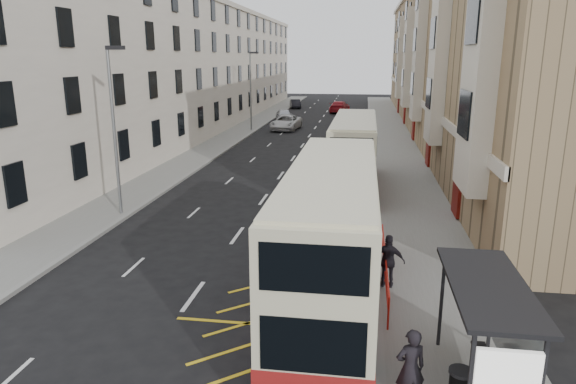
% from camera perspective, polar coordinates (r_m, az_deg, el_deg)
% --- Properties ---
extents(ground, '(200.00, 200.00, 0.00)m').
position_cam_1_polar(ground, '(14.32, -15.85, -18.10)').
color(ground, black).
rests_on(ground, ground).
extents(pavement_right, '(4.00, 120.00, 0.15)m').
position_cam_1_polar(pavement_right, '(41.63, 11.95, 4.00)').
color(pavement_right, slate).
rests_on(pavement_right, ground).
extents(pavement_left, '(3.00, 120.00, 0.15)m').
position_cam_1_polar(pavement_left, '(43.50, -8.93, 4.59)').
color(pavement_left, slate).
rests_on(pavement_left, ground).
extents(kerb_right, '(0.25, 120.00, 0.15)m').
position_cam_1_polar(kerb_right, '(41.56, 9.20, 4.11)').
color(kerb_right, gray).
rests_on(kerb_right, ground).
extents(kerb_left, '(0.25, 120.00, 0.15)m').
position_cam_1_polar(kerb_left, '(43.08, -7.02, 4.56)').
color(kerb_left, gray).
rests_on(kerb_left, ground).
extents(road_markings, '(10.00, 110.00, 0.01)m').
position_cam_1_polar(road_markings, '(56.63, 2.95, 7.03)').
color(road_markings, silver).
rests_on(road_markings, ground).
extents(terrace_right, '(10.75, 79.00, 15.25)m').
position_cam_1_polar(terrace_right, '(57.03, 18.62, 13.93)').
color(terrace_right, '#937A55').
rests_on(terrace_right, ground).
extents(terrace_left, '(9.18, 79.00, 13.25)m').
position_cam_1_polar(terrace_left, '(59.42, -10.28, 13.48)').
color(terrace_left, silver).
rests_on(terrace_left, ground).
extents(bus_shelter, '(1.65, 4.25, 2.70)m').
position_cam_1_polar(bus_shelter, '(12.19, 22.16, -13.26)').
color(bus_shelter, black).
rests_on(bus_shelter, pavement_right).
extents(guard_railing, '(0.06, 6.56, 1.01)m').
position_cam_1_polar(guard_railing, '(17.96, 10.71, -7.69)').
color(guard_railing, '#B21A10').
rests_on(guard_railing, pavement_right).
extents(street_lamp_near, '(0.93, 0.18, 8.00)m').
position_cam_1_polar(street_lamp_near, '(25.86, -18.73, 7.34)').
color(street_lamp_near, gray).
rests_on(street_lamp_near, pavement_left).
extents(street_lamp_far, '(0.93, 0.18, 8.00)m').
position_cam_1_polar(street_lamp_far, '(54.22, -4.13, 11.58)').
color(street_lamp_far, gray).
rests_on(street_lamp_far, pavement_left).
extents(double_decker_front, '(2.62, 11.33, 4.52)m').
position_cam_1_polar(double_decker_front, '(15.85, 4.82, -4.98)').
color(double_decker_front, beige).
rests_on(double_decker_front, ground).
extents(double_decker_rear, '(2.51, 10.69, 4.26)m').
position_cam_1_polar(double_decker_rear, '(30.30, 7.31, 4.26)').
color(double_decker_rear, beige).
rests_on(double_decker_rear, ground).
extents(pedestrian_near, '(0.78, 0.63, 1.87)m').
position_cam_1_polar(pedestrian_near, '(12.10, 13.44, -18.51)').
color(pedestrian_near, black).
rests_on(pedestrian_near, pavement_right).
extents(pedestrian_far, '(1.11, 0.54, 1.82)m').
position_cam_1_polar(pedestrian_far, '(17.54, 11.11, -7.55)').
color(pedestrian_far, black).
rests_on(pedestrian_far, pavement_right).
extents(white_van, '(3.07, 5.80, 1.56)m').
position_cam_1_polar(white_van, '(55.77, -0.20, 7.72)').
color(white_van, silver).
rests_on(white_van, ground).
extents(car_silver, '(2.90, 4.83, 1.54)m').
position_cam_1_polar(car_silver, '(62.61, -0.45, 8.49)').
color(car_silver, '#B7B9BF').
rests_on(car_silver, ground).
extents(car_dark, '(2.29, 4.19, 1.31)m').
position_cam_1_polar(car_dark, '(79.85, 0.82, 9.77)').
color(car_dark, black).
rests_on(car_dark, ground).
extents(car_red, '(2.91, 5.79, 1.61)m').
position_cam_1_polar(car_red, '(73.73, 5.75, 9.40)').
color(car_red, '#A3121B').
rests_on(car_red, ground).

